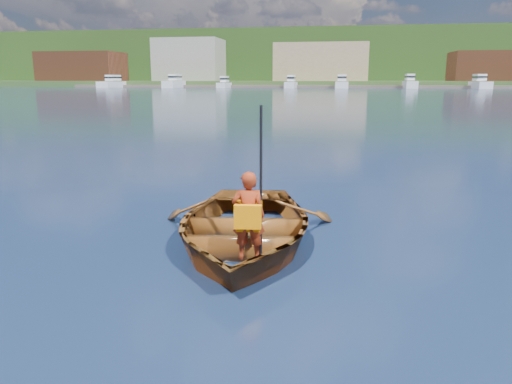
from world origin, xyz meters
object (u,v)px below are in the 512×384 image
Objects in this scene: rowboat at (243,226)px; dock at (322,87)px; child_paddler at (249,216)px; marina_yachts at (336,83)px.

rowboat is 0.03× the size of dock.
dock reaches higher than rowboat.
rowboat is 1.00m from child_paddler.
child_paddler is at bearing -88.13° from dock.
rowboat is 0.03× the size of marina_yachts.
child_paddler is 148.03m from dock.
child_paddler is 0.01× the size of marina_yachts.
rowboat is 2.23× the size of child_paddler.
dock is (-4.83, 147.95, -0.28)m from child_paddler.
dock is at bearing 91.78° from rowboat.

